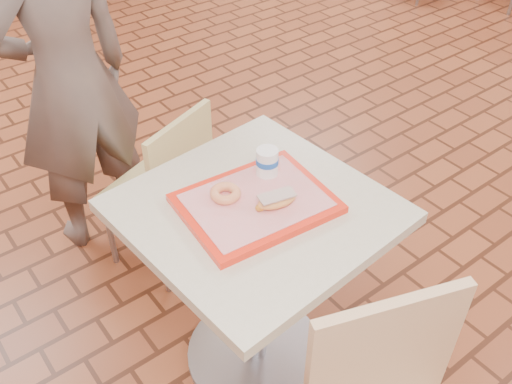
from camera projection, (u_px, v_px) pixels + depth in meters
wainscot_band at (357, 107)px, 2.83m from camera, size 8.00×10.00×1.00m
main_table at (256, 263)px, 1.97m from camera, size 0.76×0.76×0.80m
chair_main_back at (166, 186)px, 2.42m from camera, size 0.48×0.48×0.82m
customer at (70, 80)px, 2.37m from camera, size 0.64×0.46×1.65m
serving_tray at (256, 203)px, 1.79m from camera, size 0.46×0.35×0.03m
ring_donut at (225, 193)px, 1.78m from camera, size 0.13×0.13×0.03m
long_john_donut at (276, 201)px, 1.75m from camera, size 0.14×0.09×0.04m
paper_cup at (267, 162)px, 1.85m from camera, size 0.07×0.07×0.09m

